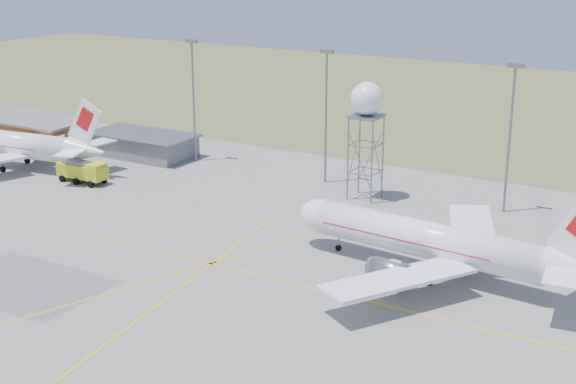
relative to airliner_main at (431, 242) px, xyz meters
The scene contains 11 objects.
grass_strip 101.27m from the airliner_main, 99.71° to the left, with size 400.00×120.00×0.03m, color #555D33.
building_orange 94.62m from the airliner_main, 166.71° to the left, with size 33.00×12.00×4.30m.
building_grey 66.48m from the airliner_main, 159.06° to the left, with size 19.00×10.00×3.90m.
mast_a 58.67m from the airliner_main, 153.68° to the left, with size 2.20×0.50×20.50m.
mast_b 38.26m from the airliner_main, 136.43° to the left, with size 2.20×0.50×20.50m.
mast_c 27.05m from the airliner_main, 87.93° to the left, with size 2.20×0.50×20.50m.
airliner_main is the anchor object (origin of this frame).
airliner_far 76.81m from the airliner_main, behind, with size 37.18×35.87×12.66m.
radar_tower 28.82m from the airliner_main, 130.41° to the left, with size 4.70×4.70×17.00m.
fire_truck 59.49m from the airliner_main, behind, with size 8.44×3.41×3.37m.
baggage_tug 69.13m from the airliner_main, 169.49° to the left, with size 2.65×2.43×1.77m.
Camera 1 is at (45.83, -39.57, 35.72)m, focal length 50.00 mm.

